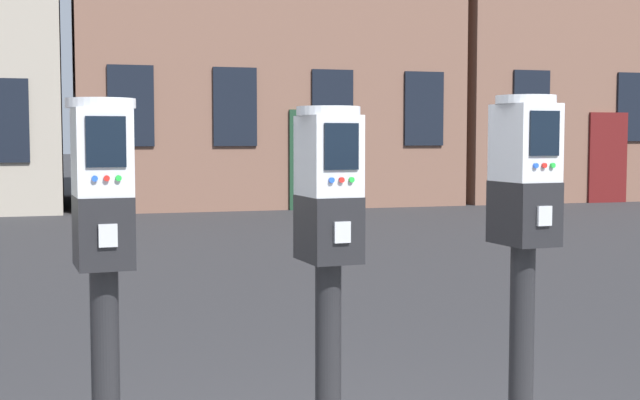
{
  "coord_description": "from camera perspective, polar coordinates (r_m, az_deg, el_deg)",
  "views": [
    {
      "loc": [
        -1.19,
        -2.97,
        1.52
      ],
      "look_at": [
        -0.34,
        -0.08,
        1.3
      ],
      "focal_mm": 48.59,
      "sensor_mm": 36.0,
      "label": 1
    }
  ],
  "objects": [
    {
      "name": "parking_meter_near_kerb",
      "position": [
        2.82,
        -14.08,
        -3.0
      ],
      "size": [
        0.23,
        0.26,
        1.5
      ],
      "rotation": [
        0.0,
        0.0,
        -1.49
      ],
      "color": "black",
      "rests_on": "sidewalk_slab"
    },
    {
      "name": "parking_meter_end_of_row",
      "position": [
        3.23,
        13.27,
        -1.72
      ],
      "size": [
        0.23,
        0.26,
        1.53
      ],
      "rotation": [
        0.0,
        0.0,
        -1.49
      ],
      "color": "black",
      "rests_on": "sidewalk_slab"
    },
    {
      "name": "parking_meter_twin_adjacent",
      "position": [
        2.94,
        0.55,
        -2.82
      ],
      "size": [
        0.23,
        0.26,
        1.48
      ],
      "rotation": [
        0.0,
        0.0,
        -1.49
      ],
      "color": "black",
      "rests_on": "sidewalk_slab"
    }
  ]
}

